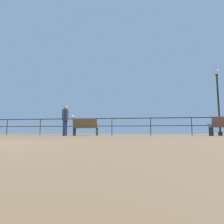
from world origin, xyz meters
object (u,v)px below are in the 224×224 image
(person_by_bench, at_px, (65,118))
(seagull_on_rail, at_px, (73,117))
(bench_near_left, at_px, (85,126))
(lamppost_center, at_px, (218,92))

(person_by_bench, height_order, seagull_on_rail, person_by_bench)
(person_by_bench, distance_m, seagull_on_rail, 2.19)
(bench_near_left, xyz_separation_m, person_by_bench, (-0.74, -1.27, 0.37))
(bench_near_left, relative_size, seagull_on_rail, 3.24)
(bench_near_left, distance_m, person_by_bench, 1.52)
(bench_near_left, bearing_deg, seagull_on_rail, 139.91)
(seagull_on_rail, bearing_deg, person_by_bench, -81.85)
(lamppost_center, xyz_separation_m, seagull_on_rail, (-8.88, -0.19, -1.41))
(bench_near_left, height_order, seagull_on_rail, seagull_on_rail)
(seagull_on_rail, bearing_deg, bench_near_left, -40.09)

